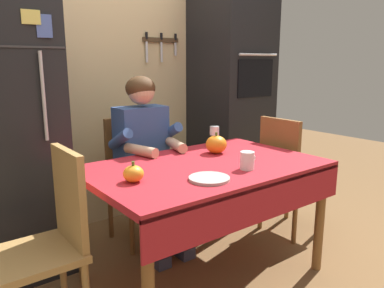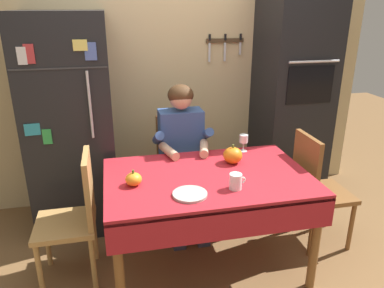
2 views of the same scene
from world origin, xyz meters
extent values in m
plane|color=brown|center=(0.00, 0.00, 0.00)|extent=(10.00, 10.00, 0.00)
cube|color=#D1B784|center=(0.05, 1.35, 1.30)|extent=(3.70, 0.10, 2.60)
cube|color=#4C3823|center=(0.47, 1.29, 1.53)|extent=(0.36, 0.02, 0.04)
cube|color=silver|center=(0.32, 1.28, 1.42)|extent=(0.02, 0.01, 0.17)
cube|color=black|center=(0.32, 1.28, 1.56)|extent=(0.02, 0.01, 0.06)
cube|color=silver|center=(0.47, 1.28, 1.42)|extent=(0.02, 0.01, 0.17)
cube|color=black|center=(0.47, 1.28, 1.56)|extent=(0.02, 0.01, 0.06)
cube|color=silver|center=(0.62, 1.28, 1.45)|extent=(0.02, 0.01, 0.11)
cube|color=black|center=(0.62, 1.28, 1.56)|extent=(0.02, 0.01, 0.06)
cube|color=black|center=(-0.95, 0.96, 0.90)|extent=(0.68, 0.68, 1.80)
cylinder|color=silver|center=(-0.76, 0.60, 1.15)|extent=(0.02, 0.02, 0.50)
cube|color=#333335|center=(-0.95, 0.62, 1.42)|extent=(0.67, 0.01, 0.01)
cube|color=teal|center=(-1.19, 0.61, 0.99)|extent=(0.11, 0.02, 0.09)
cube|color=#E5D666|center=(-0.79, 0.61, 1.58)|extent=(0.10, 0.01, 0.08)
cube|color=green|center=(-1.09, 0.61, 0.93)|extent=(0.07, 0.01, 0.11)
cube|color=silver|center=(-1.18, 0.61, 1.51)|extent=(0.06, 0.01, 0.12)
cube|color=#B73338|center=(-1.13, 0.61, 1.52)|extent=(0.07, 0.01, 0.13)
cube|color=#4C66B7|center=(-0.72, 0.61, 1.53)|extent=(0.08, 0.02, 0.12)
cube|color=black|center=(1.05, 1.00, 1.05)|extent=(0.60, 0.60, 2.10)
cube|color=black|center=(1.05, 0.70, 1.20)|extent=(0.42, 0.01, 0.32)
cylinder|color=silver|center=(1.05, 0.67, 1.40)|extent=(0.45, 0.02, 0.02)
cylinder|color=brown|center=(-0.64, -0.29, 0.35)|extent=(0.06, 0.06, 0.70)
cylinder|color=brown|center=(-0.64, 0.49, 0.35)|extent=(0.06, 0.06, 0.70)
cylinder|color=brown|center=(0.64, -0.29, 0.35)|extent=(0.06, 0.06, 0.70)
cylinder|color=brown|center=(0.64, 0.49, 0.35)|extent=(0.06, 0.06, 0.70)
cube|color=#A81E28|center=(0.00, 0.10, 0.72)|extent=(1.40, 0.90, 0.04)
cube|color=#A81E28|center=(0.00, -0.34, 0.62)|extent=(1.40, 0.01, 0.20)
cube|color=brown|center=(-0.06, 0.79, 0.43)|extent=(0.40, 0.40, 0.04)
cube|color=brown|center=(-0.06, 0.97, 0.69)|extent=(0.36, 0.04, 0.48)
cylinder|color=brown|center=(-0.23, 0.62, 0.21)|extent=(0.04, 0.04, 0.41)
cylinder|color=brown|center=(-0.23, 0.96, 0.21)|extent=(0.04, 0.04, 0.41)
cylinder|color=brown|center=(0.11, 0.62, 0.21)|extent=(0.04, 0.04, 0.41)
cylinder|color=brown|center=(0.11, 0.96, 0.21)|extent=(0.04, 0.04, 0.41)
cube|color=#38384C|center=(-0.16, 0.41, 0.04)|extent=(0.10, 0.22, 0.08)
cube|color=#38384C|center=(0.04, 0.41, 0.04)|extent=(0.10, 0.22, 0.08)
cylinder|color=#38384C|center=(-0.16, 0.47, 0.23)|extent=(0.09, 0.09, 0.38)
cylinder|color=#38384C|center=(0.04, 0.47, 0.23)|extent=(0.09, 0.09, 0.38)
cube|color=#38384C|center=(-0.15, 0.63, 0.50)|extent=(0.12, 0.40, 0.11)
cube|color=#38384C|center=(0.03, 0.63, 0.50)|extent=(0.12, 0.40, 0.11)
cube|color=#33518E|center=(-0.06, 0.75, 0.79)|extent=(0.36, 0.20, 0.48)
cylinder|color=#33518E|center=(-0.26, 0.68, 0.83)|extent=(0.07, 0.26, 0.18)
cylinder|color=#33518E|center=(0.14, 0.68, 0.83)|extent=(0.07, 0.26, 0.18)
cylinder|color=#D8A884|center=(-0.20, 0.51, 0.78)|extent=(0.13, 0.27, 0.07)
cylinder|color=#D8A884|center=(0.08, 0.51, 0.78)|extent=(0.13, 0.27, 0.07)
sphere|color=#D8A884|center=(-0.06, 0.73, 1.14)|extent=(0.19, 0.19, 0.19)
ellipsoid|color=#472D19|center=(-0.06, 0.74, 1.16)|extent=(0.21, 0.21, 0.17)
cube|color=tan|center=(-0.98, 0.18, 0.43)|extent=(0.40, 0.40, 0.04)
cube|color=tan|center=(-0.80, 0.18, 0.69)|extent=(0.04, 0.36, 0.48)
cylinder|color=tan|center=(-1.15, 0.35, 0.21)|extent=(0.04, 0.04, 0.41)
cylinder|color=tan|center=(-0.81, 0.35, 0.21)|extent=(0.04, 0.04, 0.41)
cylinder|color=tan|center=(-1.15, 0.01, 0.21)|extent=(0.04, 0.04, 0.41)
cylinder|color=tan|center=(-0.81, 0.01, 0.21)|extent=(0.04, 0.04, 0.41)
cube|color=brown|center=(0.98, 0.20, 0.43)|extent=(0.40, 0.40, 0.04)
cube|color=brown|center=(0.80, 0.20, 0.69)|extent=(0.04, 0.36, 0.48)
cylinder|color=brown|center=(1.15, 0.03, 0.21)|extent=(0.04, 0.04, 0.41)
cylinder|color=brown|center=(0.81, 0.03, 0.21)|extent=(0.04, 0.04, 0.41)
cylinder|color=brown|center=(1.15, 0.37, 0.21)|extent=(0.04, 0.04, 0.41)
cylinder|color=brown|center=(0.81, 0.37, 0.21)|extent=(0.04, 0.04, 0.41)
cylinder|color=white|center=(0.12, -0.13, 0.79)|extent=(0.08, 0.08, 0.10)
torus|color=white|center=(0.16, -0.13, 0.80)|extent=(0.05, 0.01, 0.05)
cylinder|color=white|center=(0.39, 0.47, 0.74)|extent=(0.06, 0.06, 0.01)
cylinder|color=white|center=(0.39, 0.47, 0.78)|extent=(0.01, 0.01, 0.07)
cylinder|color=white|center=(0.39, 0.47, 0.85)|extent=(0.07, 0.07, 0.06)
ellipsoid|color=orange|center=(-0.51, 0.06, 0.78)|extent=(0.11, 0.11, 0.09)
cylinder|color=#4C6023|center=(-0.51, 0.06, 0.84)|extent=(0.02, 0.02, 0.02)
ellipsoid|color=orange|center=(0.23, 0.27, 0.80)|extent=(0.14, 0.14, 0.12)
cylinder|color=#4C6023|center=(0.23, 0.27, 0.87)|extent=(0.02, 0.02, 0.02)
cylinder|color=#B7B2A8|center=(-0.18, -0.16, 0.75)|extent=(0.22, 0.22, 0.02)
camera|label=1|loc=(-1.39, -1.58, 1.34)|focal=35.21mm
camera|label=2|loc=(-0.60, -2.12, 1.83)|focal=34.57mm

